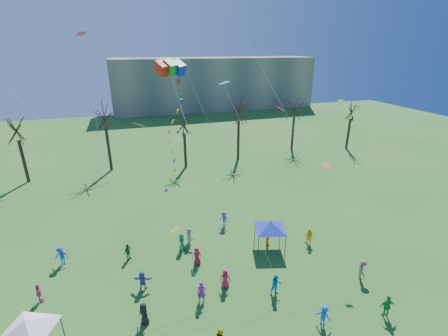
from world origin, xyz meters
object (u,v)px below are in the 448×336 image
object	(u,v)px
distant_building	(214,83)
big_box_kite	(178,139)
canopy_tent_white	(26,326)
canopy_tent_blue	(270,225)

from	to	relation	value
distant_building	big_box_kite	size ratio (longest dim) A/B	3.37
distant_building	canopy_tent_white	world-z (taller)	distant_building
big_box_kite	canopy_tent_blue	xyz separation A→B (m)	(9.07, 5.12, -10.63)
distant_building	canopy_tent_blue	bearing A→B (deg)	-101.69
distant_building	canopy_tent_white	size ratio (longest dim) A/B	16.81
distant_building	canopy_tent_blue	size ratio (longest dim) A/B	16.14
distant_building	big_box_kite	distance (m)	80.53
distant_building	canopy_tent_blue	distance (m)	73.28
big_box_kite	canopy_tent_blue	size ratio (longest dim) A/B	4.79
canopy_tent_white	canopy_tent_blue	world-z (taller)	canopy_tent_white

